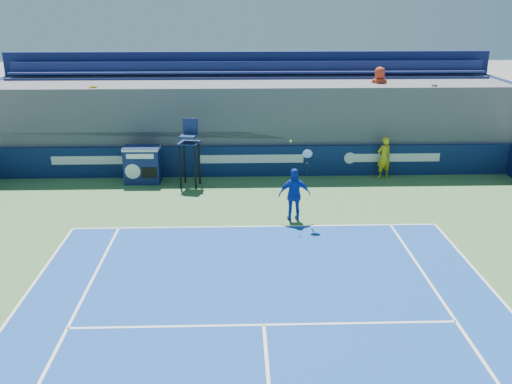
{
  "coord_description": "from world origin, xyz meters",
  "views": [
    {
      "loc": [
        -0.5,
        -4.07,
        6.56
      ],
      "look_at": [
        0.0,
        11.5,
        1.25
      ],
      "focal_mm": 40.0,
      "sensor_mm": 36.0,
      "label": 1
    }
  ],
  "objects_px": {
    "ball_person": "(384,157)",
    "umpire_chair": "(189,145)",
    "match_clock": "(142,164)",
    "tennis_player": "(295,194)"
  },
  "relations": [
    {
      "from": "ball_person",
      "to": "umpire_chair",
      "type": "bearing_deg",
      "value": -12.64
    },
    {
      "from": "tennis_player",
      "to": "match_clock",
      "type": "bearing_deg",
      "value": 142.95
    },
    {
      "from": "umpire_chair",
      "to": "tennis_player",
      "type": "bearing_deg",
      "value": -45.8
    },
    {
      "from": "ball_person",
      "to": "match_clock",
      "type": "distance_m",
      "value": 9.12
    },
    {
      "from": "ball_person",
      "to": "umpire_chair",
      "type": "height_order",
      "value": "umpire_chair"
    },
    {
      "from": "umpire_chair",
      "to": "tennis_player",
      "type": "height_order",
      "value": "tennis_player"
    },
    {
      "from": "tennis_player",
      "to": "ball_person",
      "type": "bearing_deg",
      "value": 48.38
    },
    {
      "from": "match_clock",
      "to": "tennis_player",
      "type": "xyz_separation_m",
      "value": [
        5.28,
        -3.99,
        0.11
      ]
    },
    {
      "from": "match_clock",
      "to": "umpire_chair",
      "type": "xyz_separation_m",
      "value": [
        1.81,
        -0.41,
        0.79
      ]
    },
    {
      "from": "match_clock",
      "to": "ball_person",
      "type": "bearing_deg",
      "value": 2.06
    }
  ]
}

